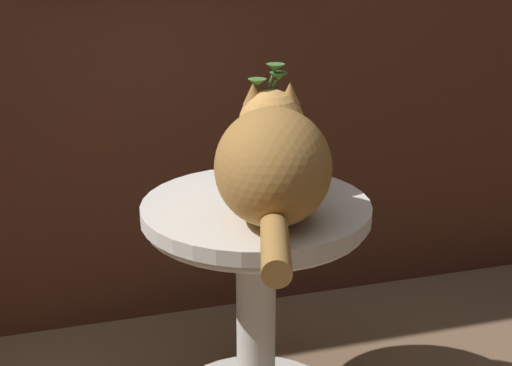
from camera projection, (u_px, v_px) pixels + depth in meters
name	position (u px, v px, depth m)	size (l,w,h in m)	color
wicker_side_table	(256.00, 279.00, 1.81)	(0.54, 0.54, 0.58)	silver
cat	(273.00, 161.00, 1.62)	(0.33, 0.62, 0.27)	#AD7A3D
pewter_vase_with_ivy	(256.00, 151.00, 1.82)	(0.14, 0.12, 0.31)	gray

